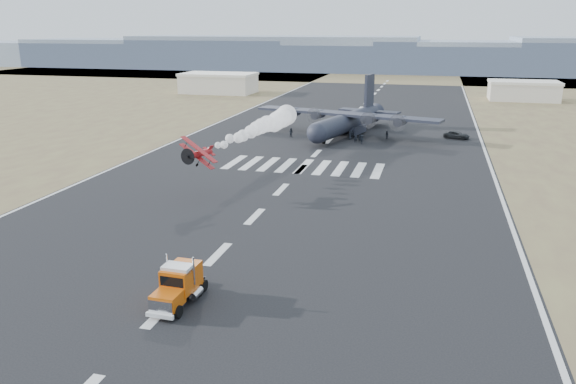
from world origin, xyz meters
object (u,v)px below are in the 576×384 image
at_px(crew_h, 387,135).
at_px(crew_a, 330,132).
at_px(hangar_left, 219,83).
at_px(crew_f, 360,138).
at_px(crew_e, 350,135).
at_px(hangar_right, 523,90).
at_px(crew_g, 356,138).
at_px(aerobatic_biplane, 198,154).
at_px(transport_aircraft, 349,120).
at_px(semi_truck, 179,284).
at_px(crew_c, 362,139).
at_px(crew_b, 291,132).
at_px(support_vehicle, 457,135).
at_px(crew_d, 353,135).

bearing_deg(crew_h, crew_a, -116.55).
relative_size(hangar_left, crew_f, 15.01).
bearing_deg(crew_e, hangar_right, 157.31).
height_order(crew_a, crew_h, crew_h).
bearing_deg(crew_g, hangar_right, 27.77).
height_order(hangar_right, aerobatic_biplane, aerobatic_biplane).
xyz_separation_m(transport_aircraft, crew_a, (-3.54, -2.98, -2.21)).
height_order(semi_truck, transport_aircraft, transport_aircraft).
height_order(crew_c, crew_e, crew_e).
xyz_separation_m(crew_a, crew_h, (11.85, -0.73, 0.04)).
bearing_deg(crew_f, crew_b, 169.81).
distance_m(transport_aircraft, crew_a, 5.13).
bearing_deg(transport_aircraft, semi_truck, -76.73).
xyz_separation_m(support_vehicle, crew_c, (-17.90, -10.41, 0.19)).
distance_m(crew_c, crew_g, 2.02).
bearing_deg(crew_e, hangar_left, -135.13).
height_order(transport_aircraft, crew_c, transport_aircraft).
xyz_separation_m(crew_a, crew_g, (6.24, -5.55, 0.05)).
distance_m(aerobatic_biplane, support_vehicle, 61.78).
relative_size(support_vehicle, crew_c, 2.85).
xyz_separation_m(transport_aircraft, crew_h, (8.31, -3.71, -2.17)).
height_order(crew_c, crew_d, crew_c).
xyz_separation_m(hangar_left, crew_g, (57.38, -73.16, -2.57)).
height_order(hangar_right, crew_h, hangar_right).
distance_m(hangar_right, crew_b, 93.49).
xyz_separation_m(semi_truck, crew_h, (10.28, 75.01, -0.81)).
bearing_deg(crew_a, semi_truck, -75.16).
distance_m(hangar_left, transport_aircraft, 84.66).
xyz_separation_m(crew_e, crew_g, (1.49, -2.67, -0.07)).
xyz_separation_m(hangar_left, semi_truck, (52.71, -143.35, -1.77)).
bearing_deg(crew_c, support_vehicle, -116.38).
bearing_deg(crew_c, semi_truck, 118.38).
bearing_deg(crew_g, hangar_left, 93.34).
height_order(hangar_right, support_vehicle, hangar_right).
height_order(aerobatic_biplane, crew_a, aerobatic_biplane).
height_order(hangar_right, crew_e, hangar_right).
xyz_separation_m(support_vehicle, crew_a, (-25.58, -3.44, 0.07)).
relative_size(transport_aircraft, crew_f, 24.43).
xyz_separation_m(aerobatic_biplane, crew_a, (8.55, 47.78, -5.19)).
height_order(crew_b, crew_c, crew_b).
bearing_deg(hangar_right, crew_c, -116.21).
distance_m(semi_truck, crew_d, 73.38).
bearing_deg(crew_f, semi_truck, -97.88).
bearing_deg(crew_c, crew_a, -8.76).
bearing_deg(hangar_left, crew_c, -51.74).
height_order(crew_d, crew_g, crew_d).
xyz_separation_m(transport_aircraft, crew_c, (4.14, -9.95, -2.10)).
distance_m(hangar_left, support_vehicle, 100.06).
xyz_separation_m(crew_b, crew_h, (19.27, 2.75, -0.11)).
distance_m(crew_c, crew_e, 5.03).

